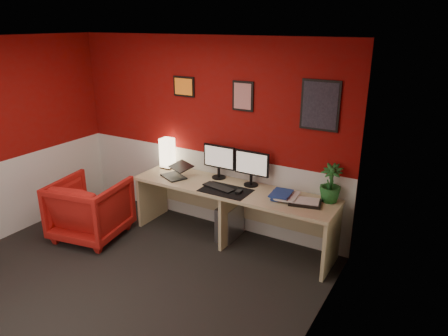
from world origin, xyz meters
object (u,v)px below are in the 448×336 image
shoji_lamp (167,154)px  laptop (173,169)px  desk (232,215)px  potted_plant (331,183)px  armchair (91,209)px  monitor_right (251,163)px  zen_tray (305,202)px  pc_tower (230,221)px  monitor_left (219,157)px

shoji_lamp → laptop: 0.41m
desk → potted_plant: potted_plant is taller
laptop → armchair: (-0.79, -0.73, -0.45)m
monitor_right → armchair: bearing=-151.1°
zen_tray → armchair: 2.71m
laptop → monitor_right: 1.05m
monitor_right → potted_plant: bearing=0.8°
laptop → pc_tower: (0.76, 0.15, -0.61)m
monitor_left → armchair: monitor_left is taller
desk → shoji_lamp: shoji_lamp is taller
desk → zen_tray: size_ratio=7.43×
armchair → laptop: bearing=-147.8°
shoji_lamp → monitor_right: size_ratio=0.69×
shoji_lamp → potted_plant: bearing=0.2°
pc_tower → laptop: bearing=-169.5°
desk → monitor_right: size_ratio=4.48×
zen_tray → monitor_left: bearing=170.6°
shoji_lamp → potted_plant: potted_plant is taller
desk → monitor_left: size_ratio=4.48×
potted_plant → laptop: bearing=-172.1°
zen_tray → desk: bearing=-179.5°
monitor_right → zen_tray: bearing=-13.6°
shoji_lamp → monitor_left: 0.82m
laptop → desk: bearing=29.6°
pc_tower → monitor_right: bearing=23.9°
desk → pc_tower: size_ratio=5.78×
desk → shoji_lamp: bearing=169.9°
monitor_right → potted_plant: size_ratio=1.33×
pc_tower → armchair: armchair is taller
potted_plant → pc_tower: potted_plant is taller
pc_tower → potted_plant: bearing=4.9°
laptop → armchair: laptop is taller
desk → pc_tower: bearing=130.0°
shoji_lamp → zen_tray: shoji_lamp is taller
zen_tray → potted_plant: 0.36m
shoji_lamp → zen_tray: bearing=-5.4°
monitor_right → pc_tower: (-0.23, -0.11, -0.80)m
shoji_lamp → pc_tower: shoji_lamp is taller
zen_tray → shoji_lamp: bearing=174.6°
shoji_lamp → pc_tower: size_ratio=0.89×
shoji_lamp → zen_tray: (2.07, -0.19, -0.18)m
shoji_lamp → potted_plant: size_ratio=0.92×
zen_tray → armchair: size_ratio=0.41×
zen_tray → armchair: (-2.56, -0.80, -0.36)m
laptop → zen_tray: 1.77m
desk → potted_plant: size_ratio=5.96×
desk → pc_tower: (-0.07, 0.09, -0.14)m
laptop → monitor_right: monitor_right is taller
desk → laptop: bearing=-175.6°
shoji_lamp → armchair: bearing=-116.6°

